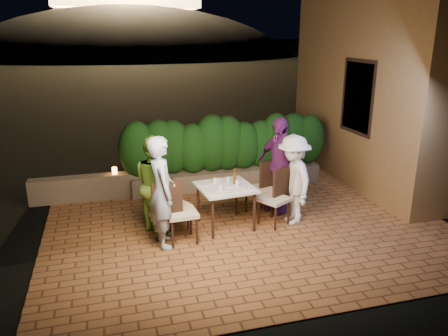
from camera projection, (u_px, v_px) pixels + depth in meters
name	position (u px, v px, depth m)	size (l,w,h in m)	color
ground	(253.00, 231.00, 7.59)	(400.00, 400.00, 0.00)	black
terrace_floor	(244.00, 223.00, 8.07)	(7.00, 6.00, 0.15)	#93582F
building_wall	(380.00, 70.00, 9.60)	(1.60, 5.00, 5.00)	#9C6E3D
window_pane	(359.00, 97.00, 9.09)	(0.08, 1.00, 1.40)	black
window_frame	(358.00, 97.00, 9.09)	(0.06, 1.15, 1.55)	black
planter	(227.00, 178.00, 9.69)	(4.20, 0.55, 0.40)	brown
hedge	(227.00, 145.00, 9.47)	(4.00, 0.70, 1.10)	#133A0F
parapet	(86.00, 188.00, 8.91)	(2.20, 0.30, 0.50)	brown
hill	(132.00, 84.00, 64.46)	(52.00, 40.00, 22.00)	black
dining_table	(226.00, 206.00, 7.64)	(0.92, 0.92, 0.75)	white
plate_nw	(216.00, 192.00, 7.22)	(0.23, 0.23, 0.01)	white
plate_sw	(205.00, 184.00, 7.61)	(0.22, 0.22, 0.01)	white
plate_ne	(248.00, 188.00, 7.42)	(0.24, 0.24, 0.01)	white
plate_se	(238.00, 180.00, 7.81)	(0.20, 0.20, 0.01)	white
plate_centre	(227.00, 186.00, 7.54)	(0.21, 0.21, 0.01)	white
plate_front	(237.00, 191.00, 7.29)	(0.20, 0.20, 0.01)	white
glass_nw	(221.00, 187.00, 7.32)	(0.06, 0.06, 0.11)	silver
glass_sw	(215.00, 181.00, 7.65)	(0.06, 0.06, 0.10)	silver
glass_ne	(237.00, 183.00, 7.50)	(0.07, 0.07, 0.12)	silver
glass_se	(228.00, 180.00, 7.68)	(0.06, 0.06, 0.11)	silver
beer_bottle	(235.00, 176.00, 7.59)	(0.06, 0.06, 0.29)	#4F320D
bowl	(217.00, 181.00, 7.75)	(0.16, 0.16, 0.04)	white
chair_left_front	(181.00, 211.00, 7.03)	(0.49, 0.49, 1.05)	black
chair_left_back	(173.00, 203.00, 7.51)	(0.44, 0.44, 0.94)	black
chair_right_front	(274.00, 198.00, 7.69)	(0.46, 0.46, 1.00)	black
chair_right_back	(261.00, 188.00, 8.14)	(0.47, 0.47, 1.01)	black
diner_blue	(162.00, 192.00, 6.81)	(0.66, 0.43, 1.80)	#A8C0D8
diner_green	(156.00, 184.00, 7.36)	(0.82, 0.64, 1.68)	#94D743
diner_white	(293.00, 180.00, 7.69)	(1.04, 0.60, 1.61)	white
diner_purple	(279.00, 165.00, 8.15)	(1.07, 0.45, 1.83)	#69246E
parapet_lamp	(115.00, 171.00, 8.96)	(0.10, 0.10, 0.14)	orange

